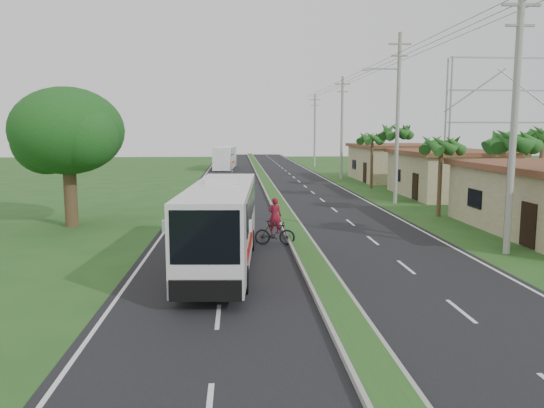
{
  "coord_description": "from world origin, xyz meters",
  "views": [
    {
      "loc": [
        -2.94,
        -19.36,
        5.18
      ],
      "look_at": [
        -1.3,
        5.14,
        1.8
      ],
      "focal_mm": 35.0,
      "sensor_mm": 36.0,
      "label": 1
    }
  ],
  "objects": [
    {
      "name": "billboard_lattice",
      "position": [
        22.0,
        30.0,
        6.82
      ],
      "size": [
        10.18,
        1.18,
        12.07
      ],
      "color": "gray",
      "rests_on": "ground"
    },
    {
      "name": "lane_edge_left",
      "position": [
        -6.7,
        20.0,
        0.0
      ],
      "size": [
        0.12,
        160.0,
        0.01
      ],
      "primitive_type": "cube",
      "color": "silver",
      "rests_on": "ground"
    },
    {
      "name": "palm_verge_b",
      "position": [
        9.4,
        12.0,
        4.36
      ],
      "size": [
        2.4,
        2.4,
        5.05
      ],
      "color": "#473321",
      "rests_on": "ground"
    },
    {
      "name": "ground",
      "position": [
        0.0,
        0.0,
        0.0
      ],
      "size": [
        180.0,
        180.0,
        0.0
      ],
      "primitive_type": "plane",
      "color": "#21501D",
      "rests_on": "ground"
    },
    {
      "name": "palm_behind_shop",
      "position": [
        17.5,
        15.0,
        4.93
      ],
      "size": [
        2.4,
        2.4,
        5.65
      ],
      "color": "#473321",
      "rests_on": "ground"
    },
    {
      "name": "shop_mid",
      "position": [
        14.0,
        22.0,
        1.86
      ],
      "size": [
        7.6,
        10.6,
        3.67
      ],
      "color": "#998F67",
      "rests_on": "ground"
    },
    {
      "name": "coach_bus_far",
      "position": [
        -4.5,
        53.79,
        1.75
      ],
      "size": [
        3.06,
        10.7,
        3.08
      ],
      "rotation": [
        0.0,
        0.0,
        -0.07
      ],
      "color": "white",
      "rests_on": "ground"
    },
    {
      "name": "palm_verge_c",
      "position": [
        8.8,
        19.0,
        5.12
      ],
      "size": [
        2.4,
        2.4,
        5.85
      ],
      "color": "#473321",
      "rests_on": "ground"
    },
    {
      "name": "shade_tree",
      "position": [
        -12.11,
        10.02,
        5.03
      ],
      "size": [
        6.3,
        6.0,
        7.54
      ],
      "color": "#473321",
      "rests_on": "ground"
    },
    {
      "name": "palm_verge_a",
      "position": [
        9.0,
        3.0,
        4.74
      ],
      "size": [
        2.4,
        2.4,
        5.45
      ],
      "color": "#473321",
      "rests_on": "ground"
    },
    {
      "name": "utility_pole_d",
      "position": [
        8.5,
        58.0,
        5.42
      ],
      "size": [
        1.6,
        0.28,
        10.5
      ],
      "color": "gray",
      "rests_on": "ground"
    },
    {
      "name": "utility_pole_b",
      "position": [
        8.47,
        18.0,
        6.26
      ],
      "size": [
        3.2,
        0.28,
        12.0
      ],
      "color": "gray",
      "rests_on": "ground"
    },
    {
      "name": "utility_pole_c",
      "position": [
        8.5,
        38.0,
        5.67
      ],
      "size": [
        1.6,
        0.28,
        11.0
      ],
      "color": "gray",
      "rests_on": "ground"
    },
    {
      "name": "lane_edge_right",
      "position": [
        6.7,
        20.0,
        0.0
      ],
      "size": [
        0.12,
        160.0,
        0.01
      ],
      "primitive_type": "cube",
      "color": "silver",
      "rests_on": "ground"
    },
    {
      "name": "road_asphalt",
      "position": [
        0.0,
        20.0,
        0.01
      ],
      "size": [
        14.0,
        160.0,
        0.02
      ],
      "primitive_type": "cube",
      "color": "black",
      "rests_on": "ground"
    },
    {
      "name": "shop_far",
      "position": [
        14.0,
        36.0,
        1.93
      ],
      "size": [
        8.6,
        11.6,
        3.82
      ],
      "color": "#998F67",
      "rests_on": "ground"
    },
    {
      "name": "palm_verge_d",
      "position": [
        9.3,
        28.0,
        4.55
      ],
      "size": [
        2.4,
        2.4,
        5.25
      ],
      "color": "#473321",
      "rests_on": "ground"
    },
    {
      "name": "motorcyclist",
      "position": [
        -1.23,
        4.36,
        0.77
      ],
      "size": [
        1.91,
        0.8,
        2.2
      ],
      "rotation": [
        0.0,
        0.0,
        -0.15
      ],
      "color": "black",
      "rests_on": "ground"
    },
    {
      "name": "median_strip",
      "position": [
        0.0,
        20.0,
        0.1
      ],
      "size": [
        1.2,
        160.0,
        0.18
      ],
      "color": "gray",
      "rests_on": "ground"
    },
    {
      "name": "coach_bus_main",
      "position": [
        -3.52,
        0.6,
        1.88
      ],
      "size": [
        2.85,
        10.7,
        3.42
      ],
      "rotation": [
        0.0,
        0.0,
        -0.06
      ],
      "color": "silver",
      "rests_on": "ground"
    },
    {
      "name": "utility_pole_a",
      "position": [
        8.5,
        2.0,
        5.67
      ],
      "size": [
        1.6,
        0.28,
        11.0
      ],
      "color": "gray",
      "rests_on": "ground"
    }
  ]
}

